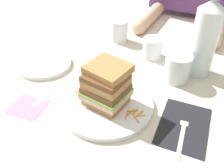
{
  "coord_description": "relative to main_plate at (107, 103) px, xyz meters",
  "views": [
    {
      "loc": [
        0.25,
        -0.44,
        0.45
      ],
      "look_at": [
        0.01,
        0.03,
        0.05
      ],
      "focal_mm": 38.37,
      "sensor_mm": 36.0,
      "label": 1
    }
  ],
  "objects": [
    {
      "name": "ground_plane",
      "position": [
        -0.01,
        -0.0,
        -0.01
      ],
      "size": [
        3.0,
        3.0,
        0.0
      ],
      "primitive_type": "plane",
      "color": "beige"
    },
    {
      "name": "main_plate",
      "position": [
        0.0,
        0.0,
        0.0
      ],
      "size": [
        0.26,
        0.26,
        0.01
      ],
      "primitive_type": "cylinder",
      "color": "white",
      "rests_on": "ground_plane"
    },
    {
      "name": "sandwich",
      "position": [
        0.0,
        0.0,
        0.06
      ],
      "size": [
        0.12,
        0.12,
        0.12
      ],
      "color": "#A87A42",
      "rests_on": "main_plate"
    },
    {
      "name": "carrot_shred_0",
      "position": [
        -0.1,
        0.0,
        0.01
      ],
      "size": [
        0.0,
        0.03,
        0.0
      ],
      "primitive_type": "cylinder",
      "rotation": [
        0.0,
        1.57,
        1.57
      ],
      "color": "orange",
      "rests_on": "main_plate"
    },
    {
      "name": "carrot_shred_1",
      "position": [
        -0.07,
        0.03,
        0.01
      ],
      "size": [
        0.0,
        0.02,
        0.0
      ],
      "primitive_type": "cylinder",
      "rotation": [
        0.0,
        1.57,
        4.67
      ],
      "color": "orange",
      "rests_on": "main_plate"
    },
    {
      "name": "carrot_shred_2",
      "position": [
        -0.08,
        -0.0,
        0.01
      ],
      "size": [
        0.01,
        0.03,
        0.0
      ],
      "primitive_type": "cylinder",
      "rotation": [
        0.0,
        1.57,
        4.57
      ],
      "color": "orange",
      "rests_on": "main_plate"
    },
    {
      "name": "carrot_shred_3",
      "position": [
        -0.08,
        0.0,
        0.01
      ],
      "size": [
        0.03,
        0.02,
        0.0
      ],
      "primitive_type": "cylinder",
      "rotation": [
        0.0,
        1.57,
        2.51
      ],
      "color": "orange",
      "rests_on": "main_plate"
    },
    {
      "name": "carrot_shred_4",
      "position": [
        -0.1,
        0.02,
        0.01
      ],
      "size": [
        0.01,
        0.02,
        0.0
      ],
      "primitive_type": "cylinder",
      "rotation": [
        0.0,
        1.57,
        5.18
      ],
      "color": "orange",
      "rests_on": "main_plate"
    },
    {
      "name": "carrot_shred_5",
      "position": [
        0.1,
        -0.0,
        0.01
      ],
      "size": [
        0.01,
        0.02,
        0.0
      ],
      "primitive_type": "cylinder",
      "rotation": [
        0.0,
        1.57,
        4.39
      ],
      "color": "orange",
      "rests_on": "main_plate"
    },
    {
      "name": "carrot_shred_6",
      "position": [
        0.08,
        -0.01,
        0.01
      ],
      "size": [
        0.01,
        0.03,
        0.0
      ],
      "primitive_type": "cylinder",
      "rotation": [
        0.0,
        1.57,
        1.3
      ],
      "color": "orange",
      "rests_on": "main_plate"
    },
    {
      "name": "carrot_shred_7",
      "position": [
        0.1,
        -0.01,
        0.01
      ],
      "size": [
        0.02,
        0.02,
        0.0
      ],
      "primitive_type": "cylinder",
      "rotation": [
        0.0,
        1.57,
        3.71
      ],
      "color": "orange",
      "rests_on": "main_plate"
    },
    {
      "name": "carrot_shred_8",
      "position": [
        0.07,
        -0.03,
        0.01
      ],
      "size": [
        0.01,
        0.03,
        0.0
      ],
      "primitive_type": "cylinder",
      "rotation": [
        0.0,
        1.57,
        4.89
      ],
      "color": "orange",
      "rests_on": "main_plate"
    },
    {
      "name": "carrot_shred_9",
      "position": [
        0.08,
        -0.01,
        0.01
      ],
      "size": [
        0.02,
        0.02,
        0.0
      ],
      "primitive_type": "cylinder",
      "rotation": [
        0.0,
        1.57,
        0.58
      ],
      "color": "orange",
      "rests_on": "main_plate"
    },
    {
      "name": "carrot_shred_10",
      "position": [
        0.09,
        -0.0,
        0.01
      ],
      "size": [
        0.01,
        0.03,
        0.0
      ],
      "primitive_type": "cylinder",
      "rotation": [
        0.0,
        1.57,
        1.44
      ],
      "color": "orange",
      "rests_on": "main_plate"
    },
    {
      "name": "carrot_shred_11",
      "position": [
        0.1,
        -0.03,
        0.01
      ],
      "size": [
        0.02,
        0.02,
        0.0
      ],
      "primitive_type": "cylinder",
      "rotation": [
        0.0,
        1.57,
        5.62
      ],
      "color": "orange",
      "rests_on": "main_plate"
    },
    {
      "name": "napkin_dark",
      "position": [
        0.21,
        0.02,
        -0.01
      ],
      "size": [
        0.13,
        0.19,
        0.0
      ],
      "primitive_type": "cube",
      "rotation": [
        0.0,
        0.0,
        0.06
      ],
      "color": "black",
      "rests_on": "ground_plane"
    },
    {
      "name": "fork",
      "position": [
        0.21,
        -0.0,
        -0.0
      ],
      "size": [
        0.03,
        0.17,
        0.0
      ],
      "color": "silver",
      "rests_on": "napkin_dark"
    },
    {
      "name": "knife",
      "position": [
        -0.17,
        -0.0,
        -0.01
      ],
      "size": [
        0.04,
        0.2,
        0.0
      ],
      "color": "silver",
      "rests_on": "ground_plane"
    },
    {
      "name": "juice_glass",
      "position": [
        0.14,
        0.21,
        0.03
      ],
      "size": [
        0.08,
        0.08,
        0.09
      ],
      "color": "white",
      "rests_on": "ground_plane"
    },
    {
      "name": "water_bottle",
      "position": [
        0.19,
        0.28,
        0.12
      ],
      "size": [
        0.08,
        0.08,
        0.29
      ],
      "color": "silver",
      "rests_on": "ground_plane"
    },
    {
      "name": "empty_tumbler_0",
      "position": [
        0.02,
        0.31,
        0.03
      ],
      "size": [
        0.07,
        0.07,
        0.07
      ],
      "primitive_type": "cylinder",
      "color": "silver",
      "rests_on": "ground_plane"
    },
    {
      "name": "empty_tumbler_1",
      "position": [
        -0.14,
        0.38,
        0.04
      ],
      "size": [
        0.07,
        0.07,
        0.09
      ],
      "primitive_type": "cylinder",
      "color": "silver",
      "rests_on": "ground_plane"
    },
    {
      "name": "side_plate",
      "position": [
        -0.29,
        0.09,
        -0.0
      ],
      "size": [
        0.19,
        0.19,
        0.01
      ],
      "primitive_type": "cylinder",
      "color": "white",
      "rests_on": "ground_plane"
    },
    {
      "name": "napkin_pink",
      "position": [
        -0.19,
        -0.1,
        -0.01
      ],
      "size": [
        0.1,
        0.1,
        0.0
      ],
      "primitive_type": "cube",
      "rotation": [
        0.0,
        0.0,
        0.13
      ],
      "color": "pink",
      "rests_on": "ground_plane"
    }
  ]
}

